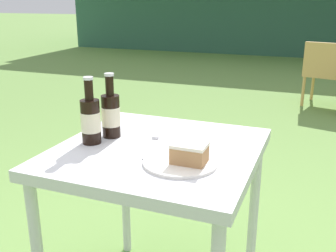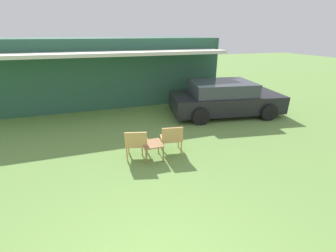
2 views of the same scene
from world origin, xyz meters
name	(u,v)px [view 1 (image 1 of 2)]	position (x,y,z in m)	size (l,w,h in m)	color
wicker_chair_cushioned	(330,69)	(0.60, 3.76, 0.45)	(0.63, 0.56, 0.77)	tan
patio_table	(158,168)	(0.00, 0.00, 0.64)	(0.71, 0.72, 0.72)	silver
cake_on_plate	(185,158)	(0.14, -0.11, 0.75)	(0.24, 0.24, 0.07)	white
cola_bottle_near	(111,114)	(-0.21, 0.04, 0.81)	(0.07, 0.07, 0.25)	black
cola_bottle_far	(91,120)	(-0.25, -0.05, 0.81)	(0.07, 0.07, 0.25)	black
fork	(168,158)	(0.07, -0.09, 0.73)	(0.16, 0.08, 0.01)	silver
loose_bottle_cap	(156,137)	(-0.04, 0.08, 0.73)	(0.03, 0.03, 0.01)	silver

